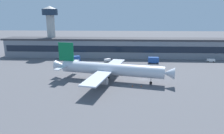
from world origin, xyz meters
TOP-DOWN VIEW (x-y plane):
  - ground_plane at (0.00, 0.00)m, footprint 600.00×600.00m
  - terminal_building at (0.00, 51.02)m, footprint 176.14×15.29m
  - airliner at (-14.19, -2.64)m, footprint 50.96×43.93m
  - control_tower at (-57.90, 54.04)m, footprint 10.32×10.32m
  - stair_truck at (9.03, 31.86)m, footprint 6.00×2.46m
  - fuel_truck at (-38.50, 32.61)m, footprint 8.64×6.73m
  - baggage_tug at (-17.80, 34.05)m, footprint 3.94×3.97m
  - follow_me_car at (43.44, 37.05)m, footprint 4.64×2.58m
  - traffic_cone_0 at (-4.77, -9.76)m, footprint 0.48×0.48m
  - traffic_cone_1 at (-1.31, -9.58)m, footprint 0.45×0.45m

SIDE VIEW (x-z plane):
  - ground_plane at x=0.00m, z-range 0.00..0.00m
  - traffic_cone_1 at x=-1.31m, z-range 0.00..0.56m
  - traffic_cone_0 at x=-4.77m, z-range 0.00..0.60m
  - baggage_tug at x=-17.80m, z-range 0.16..2.01m
  - follow_me_car at x=43.44m, z-range 0.17..2.02m
  - fuel_truck at x=-38.50m, z-range 0.21..3.56m
  - stair_truck at x=9.03m, z-range 0.20..3.75m
  - airliner at x=-14.19m, z-range -2.69..12.74m
  - terminal_building at x=0.00m, z-range 0.02..12.37m
  - control_tower at x=-57.90m, z-range 4.03..37.10m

